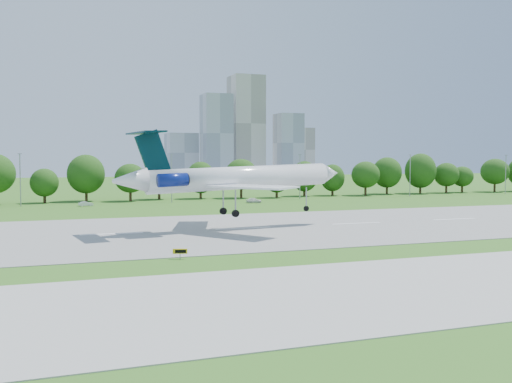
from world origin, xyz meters
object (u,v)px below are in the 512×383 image
taxi_sign_left (180,251)px  airliner (230,177)px  service_vehicle_b (254,200)px  service_vehicle_a (86,204)px

taxi_sign_left → airliner: bearing=77.2°
taxi_sign_left → service_vehicle_b: size_ratio=0.41×
airliner → service_vehicle_b: size_ratio=10.07×
airliner → service_vehicle_a: airliner is taller
service_vehicle_a → service_vehicle_b: service_vehicle_b is taller
service_vehicle_a → service_vehicle_b: size_ratio=0.85×
service_vehicle_b → service_vehicle_a: bearing=100.3°
airliner → service_vehicle_b: airliner is taller
taxi_sign_left → service_vehicle_a: size_ratio=0.48×
service_vehicle_b → airliner: bearing=172.5°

